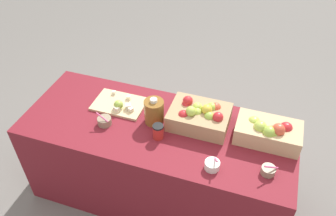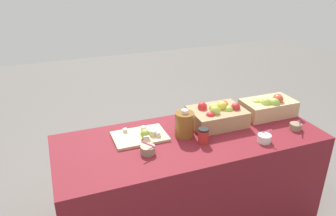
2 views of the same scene
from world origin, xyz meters
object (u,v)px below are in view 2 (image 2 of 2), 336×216
at_px(apple_crate_middle, 217,115).
at_px(sample_bowl_near, 148,150).
at_px(cutting_board_front, 141,136).
at_px(cider_jug, 184,124).
at_px(apple_crate_left, 269,106).
at_px(sample_bowl_mid, 264,138).
at_px(coffee_cup, 203,136).
at_px(sample_bowl_far, 296,126).

height_order(apple_crate_middle, sample_bowl_near, apple_crate_middle).
distance_m(cutting_board_front, cider_jug, 0.32).
relative_size(apple_crate_left, sample_bowl_near, 3.82).
xyz_separation_m(cutting_board_front, sample_bowl_mid, (0.78, -0.35, 0.01)).
xyz_separation_m(sample_bowl_near, coffee_cup, (0.40, -0.00, 0.03)).
bearing_deg(cutting_board_front, sample_bowl_mid, -24.38).
xyz_separation_m(apple_crate_middle, sample_bowl_near, (-0.62, -0.21, -0.05)).
bearing_deg(coffee_cup, apple_crate_middle, 44.14).
bearing_deg(sample_bowl_near, sample_bowl_mid, -10.27).
bearing_deg(cider_jug, sample_bowl_mid, -30.44).
height_order(apple_crate_left, apple_crate_middle, apple_crate_left).
xyz_separation_m(apple_crate_left, sample_bowl_mid, (-0.29, -0.35, -0.05)).
relative_size(sample_bowl_near, sample_bowl_far, 1.06).
xyz_separation_m(sample_bowl_near, sample_bowl_far, (1.12, -0.07, -0.00)).
relative_size(cider_jug, coffee_cup, 1.87).
distance_m(apple_crate_left, sample_bowl_far, 0.28).
height_order(apple_crate_left, sample_bowl_near, apple_crate_left).
xyz_separation_m(cutting_board_front, cider_jug, (0.30, -0.07, 0.07)).
bearing_deg(cutting_board_front, cider_jug, -13.41).
distance_m(sample_bowl_mid, cider_jug, 0.56).
xyz_separation_m(apple_crate_left, sample_bowl_far, (0.04, -0.28, -0.05)).
xyz_separation_m(apple_crate_middle, coffee_cup, (-0.22, -0.22, -0.02)).
relative_size(apple_crate_left, cider_jug, 2.08).
bearing_deg(cider_jug, apple_crate_middle, 13.98).
bearing_deg(sample_bowl_near, sample_bowl_far, -3.82).
height_order(apple_crate_left, cider_jug, cider_jug).
height_order(cutting_board_front, coffee_cup, coffee_cup).
bearing_deg(apple_crate_middle, sample_bowl_far, -29.76).
height_order(cutting_board_front, sample_bowl_near, sample_bowl_near).
bearing_deg(sample_bowl_far, apple_crate_middle, 150.24).
relative_size(sample_bowl_near, cider_jug, 0.54).
bearing_deg(sample_bowl_far, cutting_board_front, 165.61).
xyz_separation_m(cutting_board_front, sample_bowl_near, (-0.02, -0.21, 0.01)).
relative_size(sample_bowl_near, coffee_cup, 1.02).
xyz_separation_m(apple_crate_middle, cider_jug, (-0.30, -0.08, 0.02)).
xyz_separation_m(apple_crate_middle, sample_bowl_mid, (0.18, -0.36, -0.05)).
bearing_deg(cutting_board_front, apple_crate_left, -0.30).
distance_m(sample_bowl_mid, sample_bowl_far, 0.33).
xyz_separation_m(sample_bowl_far, coffee_cup, (-0.72, 0.07, 0.03)).
bearing_deg(sample_bowl_far, sample_bowl_mid, -168.03).
height_order(sample_bowl_far, cider_jug, cider_jug).
relative_size(apple_crate_middle, cutting_board_front, 1.08).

